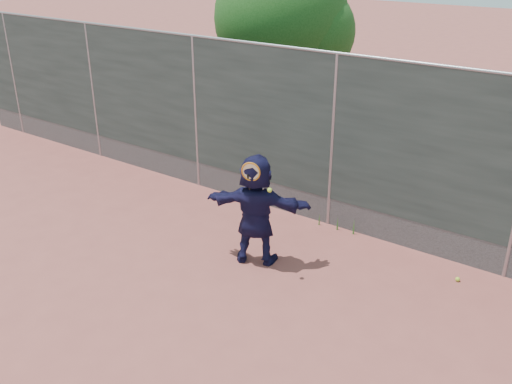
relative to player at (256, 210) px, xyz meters
The scene contains 7 objects.
ground 1.97m from the player, 79.41° to the right, with size 80.00×80.00×0.00m, color #9E4C42.
player is the anchor object (origin of this frame).
ball_ground 3.17m from the player, 23.56° to the left, with size 0.07×0.07×0.07m, color #B8DE31.
fence 1.93m from the player, 79.57° to the left, with size 20.00×0.06×3.03m.
swing_action 0.70m from the player, 67.87° to the right, with size 0.53×0.15×0.51m.
tree_left 5.81m from the player, 117.65° to the left, with size 3.15×3.00×4.53m.
weed_clump 1.91m from the player, 69.41° to the left, with size 0.68×0.07×0.30m.
Camera 1 is at (4.15, -4.62, 4.68)m, focal length 40.00 mm.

